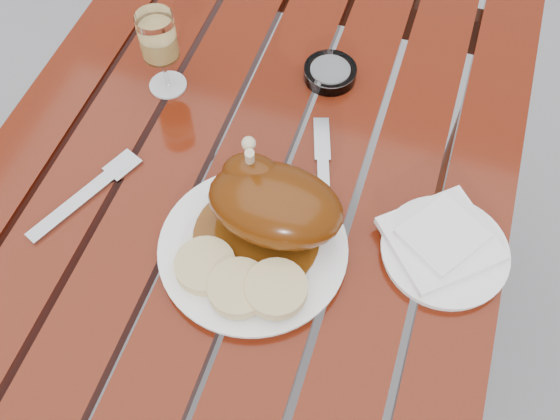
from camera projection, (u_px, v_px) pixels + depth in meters
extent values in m
plane|color=slate|center=(253.00, 357.00, 1.57)|extent=(60.00, 60.00, 0.00)
cube|color=#641D0B|center=(247.00, 295.00, 1.25)|extent=(0.80, 1.20, 0.75)
cylinder|color=white|center=(253.00, 249.00, 0.87)|extent=(0.34, 0.34, 0.02)
cylinder|color=#62300B|center=(256.00, 236.00, 0.87)|extent=(0.18, 0.18, 0.00)
ellipsoid|color=#642E07|center=(275.00, 205.00, 0.84)|extent=(0.19, 0.13, 0.09)
ellipsoid|color=#642E07|center=(253.00, 177.00, 0.85)|extent=(0.09, 0.06, 0.07)
cylinder|color=#C6B28C|center=(250.00, 164.00, 0.83)|extent=(0.03, 0.04, 0.10)
cylinder|color=#DDC986|center=(205.00, 266.00, 0.84)|extent=(0.08, 0.08, 0.02)
cylinder|color=#DDC986|center=(239.00, 288.00, 0.81)|extent=(0.08, 0.08, 0.02)
cylinder|color=#DDC986|center=(276.00, 289.00, 0.81)|extent=(0.08, 0.08, 0.02)
cylinder|color=#FACF71|center=(161.00, 53.00, 0.98)|extent=(0.08, 0.08, 0.15)
cylinder|color=white|center=(444.00, 252.00, 0.87)|extent=(0.23, 0.23, 0.01)
cube|color=white|center=(441.00, 239.00, 0.86)|extent=(0.19, 0.19, 0.01)
cylinder|color=#B2B7BC|center=(330.00, 73.00, 1.04)|extent=(0.12, 0.12, 0.02)
cube|color=gray|center=(80.00, 199.00, 0.92)|extent=(0.09, 0.18, 0.01)
cube|color=gray|center=(324.00, 183.00, 0.94)|extent=(0.07, 0.18, 0.01)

